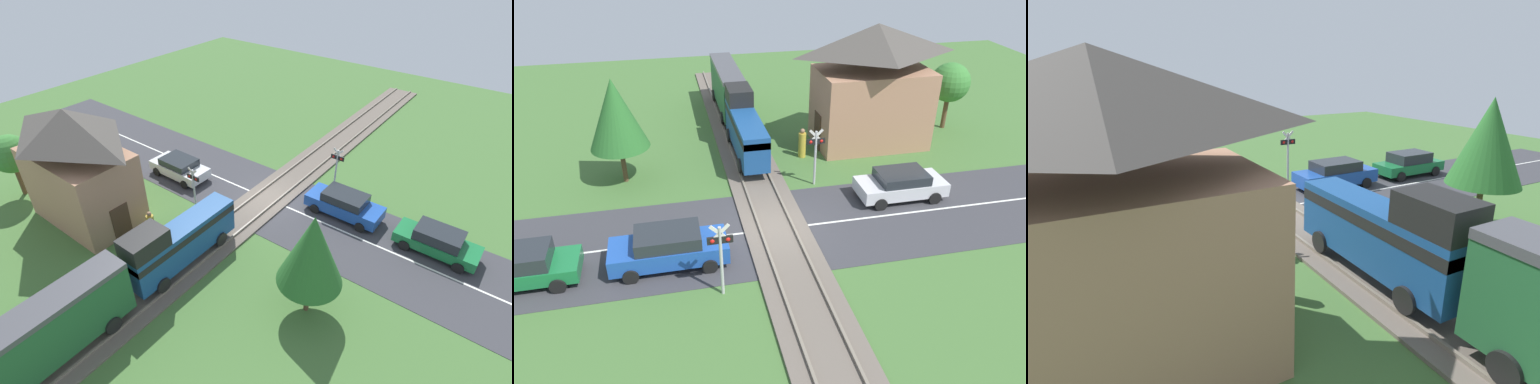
% 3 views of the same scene
% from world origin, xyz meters
% --- Properties ---
extents(ground_plane, '(60.00, 60.00, 0.00)m').
position_xyz_m(ground_plane, '(0.00, 0.00, 0.00)').
color(ground_plane, '#426B33').
extents(road_surface, '(48.00, 6.40, 0.02)m').
position_xyz_m(road_surface, '(0.00, 0.00, 0.01)').
color(road_surface, '#38383D').
rests_on(road_surface, ground_plane).
extents(track_bed, '(2.80, 48.00, 0.24)m').
position_xyz_m(track_bed, '(0.00, 0.00, 0.07)').
color(track_bed, '#665B51').
rests_on(track_bed, ground_plane).
extents(train, '(1.58, 13.81, 3.18)m').
position_xyz_m(train, '(0.00, 11.16, 1.86)').
color(train, navy).
rests_on(train, track_bed).
extents(car_near_crossing, '(4.52, 1.95, 1.52)m').
position_xyz_m(car_near_crossing, '(-4.59, -1.44, 0.80)').
color(car_near_crossing, '#1E4CA8').
rests_on(car_near_crossing, ground_plane).
extents(car_far_side, '(4.17, 2.03, 1.38)m').
position_xyz_m(car_far_side, '(6.43, 1.44, 0.74)').
color(car_far_side, silver).
rests_on(car_far_side, ground_plane).
extents(car_behind_queue, '(4.26, 1.88, 1.46)m').
position_xyz_m(car_behind_queue, '(-10.01, -1.44, 0.76)').
color(car_behind_queue, '#197038').
rests_on(car_behind_queue, ground_plane).
extents(crossing_signal_west_approach, '(0.90, 0.18, 2.99)m').
position_xyz_m(crossing_signal_west_approach, '(-2.80, -3.60, 1.92)').
color(crossing_signal_west_approach, '#B7B7B7').
rests_on(crossing_signal_west_approach, ground_plane).
extents(crossing_signal_east_approach, '(0.90, 0.18, 2.99)m').
position_xyz_m(crossing_signal_east_approach, '(2.80, 3.60, 1.92)').
color(crossing_signal_east_approach, '#B7B7B7').
rests_on(crossing_signal_east_approach, ground_plane).
extents(station_building, '(6.70, 4.10, 6.88)m').
position_xyz_m(station_building, '(7.36, 7.84, 3.37)').
color(station_building, '#AD7A5B').
rests_on(station_building, ground_plane).
extents(pedestrian_by_station, '(0.42, 0.42, 1.68)m').
position_xyz_m(pedestrian_by_station, '(3.06, 6.83, 0.77)').
color(pedestrian_by_station, gold).
rests_on(pedestrian_by_station, ground_plane).
extents(tree_by_station, '(2.38, 2.38, 4.12)m').
position_xyz_m(tree_by_station, '(12.97, 9.06, 2.91)').
color(tree_by_station, brown).
rests_on(tree_by_station, ground_plane).
extents(tree_roadside_hedge, '(2.88, 2.88, 5.36)m').
position_xyz_m(tree_roadside_hedge, '(-6.50, 6.00, 3.62)').
color(tree_roadside_hedge, brown).
rests_on(tree_roadside_hedge, ground_plane).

